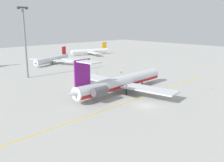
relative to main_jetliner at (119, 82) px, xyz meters
The scene contains 9 objects.
ground 13.94m from the main_jetliner, 105.65° to the right, with size 340.31×340.31×0.00m, color #ADADA8.
main_jetliner is the anchor object (origin of this frame).
airliner_mid_right 61.22m from the main_jetliner, 77.88° to the left, with size 25.07×25.23×7.78m.
airliner_far_right 89.22m from the main_jetliner, 56.82° to the left, with size 25.57×25.57×7.74m.
ground_crew_near_nose 28.87m from the main_jetliner, 42.52° to the left, with size 0.28×0.44×1.75m.
ground_crew_near_tail 25.23m from the main_jetliner, 64.35° to the left, with size 0.27×0.43×1.71m.
safety_cone_nose 29.94m from the main_jetliner, 36.41° to the right, with size 0.40×0.40×0.55m, color #EA590F.
taxiway_centreline 8.41m from the main_jetliner, 81.77° to the right, with size 80.34×0.36×0.01m, color gold.
light_mast 41.16m from the main_jetliner, 104.85° to the left, with size 4.00×0.70×25.96m.
Camera 1 is at (-47.90, -37.26, 20.76)m, focal length 40.07 mm.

